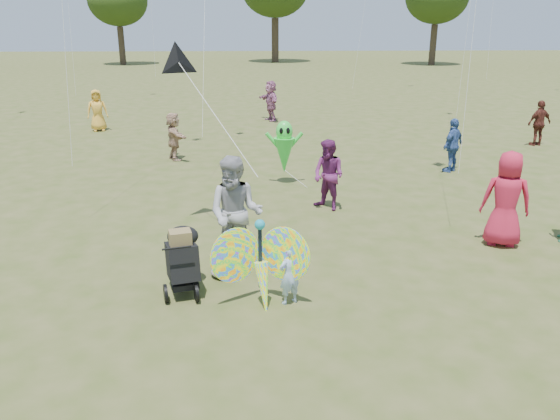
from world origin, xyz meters
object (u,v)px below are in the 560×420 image
at_px(crowd_e, 329,175).
at_px(crowd_g, 97,110).
at_px(crowd_c, 453,145).
at_px(crowd_d, 174,136).
at_px(alien_kite, 284,149).
at_px(jogging_stroller, 182,256).
at_px(crowd_h, 539,123).
at_px(adult_man, 236,214).
at_px(child_girl, 289,275).
at_px(crowd_j, 271,101).
at_px(crowd_a, 506,199).
at_px(butterfly_kite, 261,265).

height_order(crowd_e, crowd_g, crowd_g).
height_order(crowd_c, crowd_g, crowd_g).
relative_size(crowd_d, alien_kite, 0.87).
bearing_deg(jogging_stroller, crowd_h, 28.36).
xyz_separation_m(adult_man, crowd_e, (2.07, 3.14, -0.19)).
relative_size(adult_man, alien_kite, 1.18).
height_order(child_girl, crowd_d, crowd_d).
bearing_deg(jogging_stroller, child_girl, -31.90).
relative_size(crowd_d, crowd_j, 0.86).
bearing_deg(alien_kite, adult_man, -102.35).
bearing_deg(crowd_j, crowd_c, 6.92).
xyz_separation_m(crowd_c, alien_kite, (-5.01, -1.06, 0.18)).
bearing_deg(crowd_g, crowd_a, -63.82).
distance_m(crowd_c, crowd_e, 5.22).
relative_size(adult_man, crowd_d, 1.35).
distance_m(crowd_e, alien_kite, 2.36).
xyz_separation_m(crowd_j, butterfly_kite, (-0.73, -16.95, -0.20)).
xyz_separation_m(crowd_a, butterfly_kite, (-4.81, -2.24, -0.26)).
xyz_separation_m(crowd_c, jogging_stroller, (-7.02, -7.24, -0.18)).
relative_size(crowd_c, crowd_d, 1.04).
height_order(child_girl, adult_man, adult_man).
distance_m(child_girl, crowd_g, 16.29).
relative_size(crowd_e, crowd_j, 0.94).
xyz_separation_m(crowd_a, crowd_j, (-4.07, 14.72, -0.06)).
height_order(crowd_a, butterfly_kite, crowd_a).
distance_m(jogging_stroller, butterfly_kite, 1.39).
height_order(crowd_g, butterfly_kite, crowd_g).
height_order(crowd_h, jogging_stroller, crowd_h).
bearing_deg(crowd_g, jogging_stroller, -85.75).
height_order(adult_man, crowd_d, adult_man).
bearing_deg(crowd_a, adult_man, 26.41).
distance_m(adult_man, crowd_a, 5.29).
distance_m(crowd_d, crowd_j, 7.97).
bearing_deg(jogging_stroller, crowd_a, 0.60).
relative_size(jogging_stroller, butterfly_kite, 0.64).
distance_m(crowd_e, jogging_stroller, 4.97).
bearing_deg(adult_man, crowd_c, 58.34).
xyz_separation_m(crowd_e, crowd_j, (-0.92, 12.38, 0.05)).
bearing_deg(crowd_c, crowd_a, 39.91).
bearing_deg(jogging_stroller, crowd_j, 68.26).
bearing_deg(butterfly_kite, crowd_a, 24.95).
height_order(crowd_d, butterfly_kite, crowd_d).
distance_m(crowd_g, jogging_stroller, 15.16).
relative_size(crowd_e, crowd_h, 1.03).
bearing_deg(crowd_h, crowd_d, -8.96).
height_order(crowd_g, crowd_j, crowd_j).
height_order(child_girl, alien_kite, alien_kite).
height_order(child_girl, crowd_h, crowd_h).
relative_size(crowd_d, crowd_e, 0.91).
xyz_separation_m(crowd_g, crowd_h, (16.44, -3.64, -0.03)).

